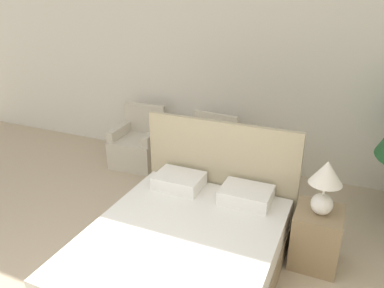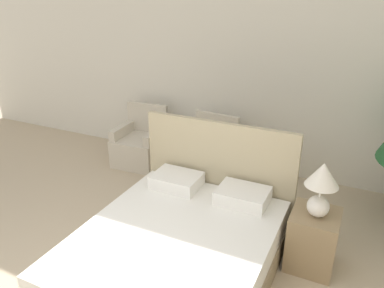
# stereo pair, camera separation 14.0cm
# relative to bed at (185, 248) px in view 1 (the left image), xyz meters

# --- Properties ---
(wall_back) EXTENTS (10.00, 0.06, 2.90)m
(wall_back) POSITION_rel_bed_xyz_m (-0.30, 2.44, 1.17)
(wall_back) COLOR silver
(wall_back) RESTS_ON ground_plane
(bed) EXTENTS (1.65, 2.00, 1.19)m
(bed) POSITION_rel_bed_xyz_m (0.00, 0.00, 0.00)
(bed) COLOR #8C7A5B
(bed) RESTS_ON ground_plane
(armchair_near_window_left) EXTENTS (0.69, 0.68, 0.85)m
(armchair_near_window_left) POSITION_rel_bed_xyz_m (-1.62, 1.86, -0.02)
(armchair_near_window_left) COLOR beige
(armchair_near_window_left) RESTS_ON ground_plane
(armchair_near_window_right) EXTENTS (0.71, 0.70, 0.85)m
(armchair_near_window_right) POSITION_rel_bed_xyz_m (-0.53, 1.86, -0.02)
(armchair_near_window_right) COLOR beige
(armchair_near_window_right) RESTS_ON ground_plane
(nightstand) EXTENTS (0.42, 0.46, 0.56)m
(nightstand) POSITION_rel_bed_xyz_m (1.06, 0.64, 0.00)
(nightstand) COLOR #937A56
(nightstand) RESTS_ON ground_plane
(table_lamp) EXTENTS (0.29, 0.29, 0.52)m
(table_lamp) POSITION_rel_bed_xyz_m (1.07, 0.62, 0.60)
(table_lamp) COLOR white
(table_lamp) RESTS_ON nightstand
(side_table) EXTENTS (0.36, 0.36, 0.50)m
(side_table) POSITION_rel_bed_xyz_m (-1.07, 1.82, -0.03)
(side_table) COLOR #B7AD93
(side_table) RESTS_ON ground_plane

